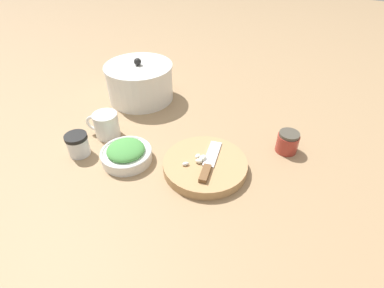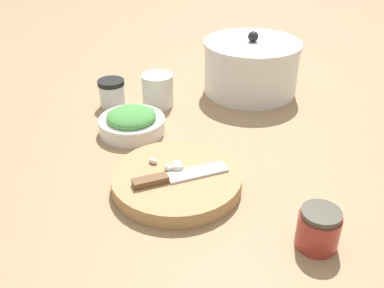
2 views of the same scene
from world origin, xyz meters
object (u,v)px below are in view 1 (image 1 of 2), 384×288
(chef_knife, at_px, (209,163))
(garlic_cloves, at_px, (199,159))
(coffee_mug, at_px, (106,125))
(honey_jar, at_px, (288,142))
(cutting_board, at_px, (205,165))
(herb_bowl, at_px, (126,153))
(stock_pot, at_px, (140,82))
(spice_jar, at_px, (78,144))

(chef_knife, distance_m, garlic_cloves, 0.03)
(coffee_mug, height_order, honey_jar, coffee_mug)
(cutting_board, bearing_deg, honey_jar, 45.06)
(herb_bowl, distance_m, stock_pot, 0.39)
(spice_jar, bearing_deg, coffee_mug, 82.82)
(herb_bowl, xyz_separation_m, stock_pot, (-0.18, 0.34, 0.05))
(garlic_cloves, bearing_deg, honey_jar, 43.47)
(garlic_cloves, xyz_separation_m, stock_pot, (-0.39, 0.28, 0.03))
(cutting_board, bearing_deg, coffee_mug, 178.98)
(chef_knife, distance_m, stock_pot, 0.51)
(herb_bowl, bearing_deg, garlic_cloves, 16.44)
(coffee_mug, xyz_separation_m, honey_jar, (0.57, 0.19, -0.01))
(garlic_cloves, bearing_deg, spice_jar, -164.16)
(cutting_board, bearing_deg, garlic_cloves, -159.27)
(chef_knife, relative_size, herb_bowl, 1.19)
(herb_bowl, distance_m, spice_jar, 0.16)
(garlic_cloves, height_order, honey_jar, honey_jar)
(chef_knife, relative_size, stock_pot, 0.71)
(garlic_cloves, relative_size, coffee_mug, 0.59)
(chef_knife, height_order, garlic_cloves, garlic_cloves)
(garlic_cloves, xyz_separation_m, spice_jar, (-0.37, -0.10, -0.00))
(garlic_cloves, height_order, herb_bowl, herb_bowl)
(cutting_board, bearing_deg, herb_bowl, -163.21)
(cutting_board, distance_m, honey_jar, 0.28)
(herb_bowl, bearing_deg, honey_jar, 31.88)
(chef_knife, bearing_deg, cutting_board, 148.29)
(cutting_board, bearing_deg, chef_knife, -21.02)
(spice_jar, relative_size, stock_pot, 0.27)
(garlic_cloves, height_order, stock_pot, stock_pot)
(herb_bowl, height_order, honey_jar, honey_jar)
(stock_pot, bearing_deg, herb_bowl, -62.56)
(coffee_mug, bearing_deg, herb_bowl, -29.10)
(spice_jar, bearing_deg, stock_pot, 93.74)
(herb_bowl, xyz_separation_m, spice_jar, (-0.15, -0.04, 0.01))
(herb_bowl, relative_size, stock_pot, 0.59)
(cutting_board, distance_m, spice_jar, 0.40)
(chef_knife, distance_m, honey_jar, 0.27)
(garlic_cloves, distance_m, coffee_mug, 0.35)
(chef_knife, xyz_separation_m, honey_jar, (0.18, 0.20, -0.00))
(coffee_mug, bearing_deg, cutting_board, -1.02)
(honey_jar, bearing_deg, chef_knife, -131.96)
(honey_jar, bearing_deg, coffee_mug, -161.47)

